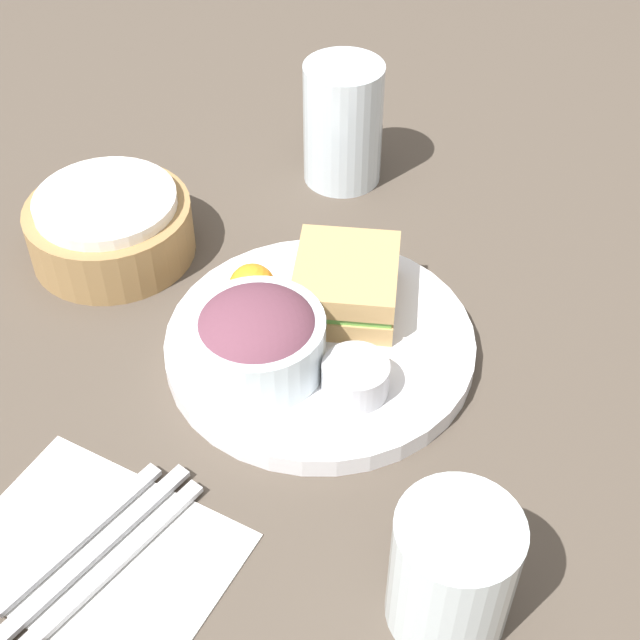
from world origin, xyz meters
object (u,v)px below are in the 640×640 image
at_px(salad_bowl, 258,337).
at_px(spoon, 81,535).
at_px(water_glass, 452,571).
at_px(plate, 320,344).
at_px(dressing_cup, 355,378).
at_px(bread_basket, 110,226).
at_px(knife, 98,549).
at_px(sandwich, 349,285).
at_px(fork, 115,563).
at_px(drink_glass, 343,124).

distance_m(salad_bowl, spoon, 0.21).
bearing_deg(water_glass, plate, 47.53).
relative_size(dressing_cup, bread_basket, 0.35).
xyz_separation_m(dressing_cup, knife, (-0.21, 0.10, -0.03)).
bearing_deg(salad_bowl, sandwich, -17.66).
bearing_deg(bread_basket, sandwich, -84.53).
bearing_deg(dressing_cup, fork, 159.46).
bearing_deg(spoon, bread_basket, -136.50).
relative_size(plate, bread_basket, 1.69).
xyz_separation_m(salad_bowl, knife, (-0.20, 0.01, -0.04)).
bearing_deg(water_glass, knife, 108.24).
height_order(dressing_cup, fork, dressing_cup).
relative_size(sandwich, salad_bowl, 1.14).
bearing_deg(fork, drink_glass, -161.14).
xyz_separation_m(drink_glass, fork, (-0.51, -0.08, -0.06)).
xyz_separation_m(plate, salad_bowl, (-0.05, 0.03, 0.04)).
bearing_deg(spoon, water_glass, 116.27).
xyz_separation_m(fork, water_glass, (0.08, -0.22, 0.04)).
relative_size(dressing_cup, knife, 0.31).
xyz_separation_m(fork, spoon, (0.01, 0.04, 0.00)).
height_order(salad_bowl, spoon, salad_bowl).
relative_size(sandwich, dressing_cup, 2.32).
bearing_deg(spoon, fork, 90.00).
height_order(bread_basket, water_glass, water_glass).
bearing_deg(plate, fork, 174.13).
height_order(bread_basket, fork, bread_basket).
relative_size(bread_basket, fork, 0.95).
distance_m(plate, fork, 0.26).
xyz_separation_m(plate, spoon, (-0.25, 0.06, -0.00)).
xyz_separation_m(dressing_cup, bread_basket, (0.07, 0.30, -0.00)).
relative_size(drink_glass, fork, 0.79).
bearing_deg(plate, knife, 170.14).
xyz_separation_m(salad_bowl, fork, (-0.20, -0.00, -0.04)).
distance_m(drink_glass, spoon, 0.50).
bearing_deg(knife, water_glass, 118.10).
height_order(salad_bowl, knife, salad_bowl).
distance_m(bread_basket, fork, 0.36).
relative_size(plate, water_glass, 2.64).
xyz_separation_m(dressing_cup, water_glass, (-0.14, -0.14, 0.02)).
xyz_separation_m(salad_bowl, water_glass, (-0.12, -0.22, 0.00)).
xyz_separation_m(sandwich, knife, (-0.30, 0.05, -0.04)).
bearing_deg(water_glass, sandwich, 40.20).
bearing_deg(drink_glass, knife, -172.93).
bearing_deg(sandwich, fork, 174.60).
height_order(sandwich, knife, sandwich).
bearing_deg(dressing_cup, sandwich, 30.23).
height_order(dressing_cup, drink_glass, drink_glass).
height_order(fork, spoon, same).
bearing_deg(bread_basket, dressing_cup, -102.36).
distance_m(knife, water_glass, 0.25).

